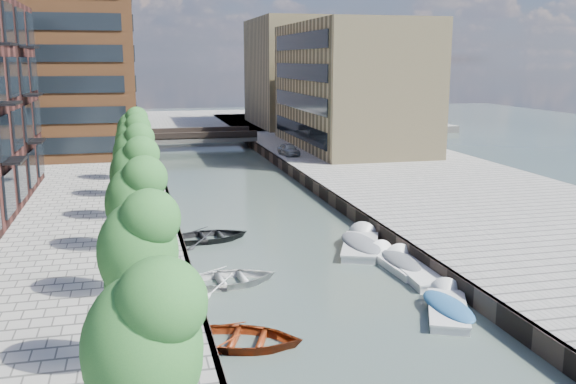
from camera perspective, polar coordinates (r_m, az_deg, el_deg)
name	(u,v)px	position (r m, az deg, el deg)	size (l,w,h in m)	color
water	(247,201)	(50.50, -3.69, -0.82)	(300.00, 300.00, 0.00)	#38473F
quay_right	(434,186)	(55.38, 12.83, 0.55)	(20.00, 140.00, 1.00)	gray
quay_wall_left	(168,199)	(49.73, -10.63, -0.61)	(0.25, 140.00, 1.00)	#332823
quay_wall_right	(321,191)	(51.77, 2.97, 0.06)	(0.25, 140.00, 1.00)	#332823
far_closure	(184,123)	(109.39, -9.23, 6.08)	(80.00, 40.00, 1.00)	gray
tower	(43,10)	(74.23, -20.98, 14.87)	(18.00, 18.00, 30.00)	brown
tan_block_near	(350,86)	(74.75, 5.52, 9.40)	(12.00, 25.00, 14.00)	tan
tan_block_far	(294,72)	(99.64, 0.55, 10.59)	(12.00, 20.00, 16.00)	tan
bridge	(202,137)	(81.57, -7.65, 4.88)	(13.00, 6.00, 1.30)	gray
tree_0	(142,340)	(13.76, -12.83, -12.71)	(2.50, 2.50, 5.95)	#382619
tree_1	(138,245)	(20.35, -13.22, -4.65)	(2.50, 2.50, 5.95)	#382619
tree_2	(135,199)	(27.15, -13.41, -0.57)	(2.50, 2.50, 5.95)	#382619
tree_3	(134,171)	(34.03, -13.52, 1.87)	(2.50, 2.50, 5.95)	#382619
tree_4	(133,152)	(40.95, -13.60, 3.48)	(2.50, 2.50, 5.95)	#382619
tree_5	(133,139)	(47.89, -13.65, 4.63)	(2.50, 2.50, 5.95)	#382619
tree_6	(132,129)	(54.85, -13.69, 5.49)	(2.50, 2.50, 5.95)	#382619
lamp_0	(191,335)	(18.19, -8.63, -12.49)	(0.24, 0.24, 4.12)	black
lamp_1	(162,207)	(33.42, -11.14, -1.34)	(0.24, 0.24, 4.12)	black
lamp_2	(151,160)	(49.14, -12.04, 2.76)	(0.24, 0.24, 4.12)	black
sloop_2	(241,345)	(25.75, -4.21, -13.44)	(3.48, 4.88, 1.01)	maroon
sloop_3	(228,285)	(32.20, -5.37, -8.19)	(3.54, 4.96, 1.03)	silver
sloop_4	(209,241)	(39.84, -7.06, -4.31)	(3.52, 4.93, 1.02)	black
motorboat_1	(397,263)	(35.25, 9.66, -6.20)	(1.92, 4.89, 1.60)	white
motorboat_2	(413,271)	(34.40, 11.03, -6.87)	(2.05, 5.34, 1.75)	white
motorboat_3	(447,307)	(29.60, 13.97, -9.93)	(3.44, 4.98, 1.58)	silver
motorboat_4	(361,245)	(38.09, 6.47, -4.69)	(3.90, 5.88, 1.86)	#BDBCBB
car	(289,149)	(67.87, 0.07, 3.82)	(1.49, 3.69, 1.26)	#ABAEB0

